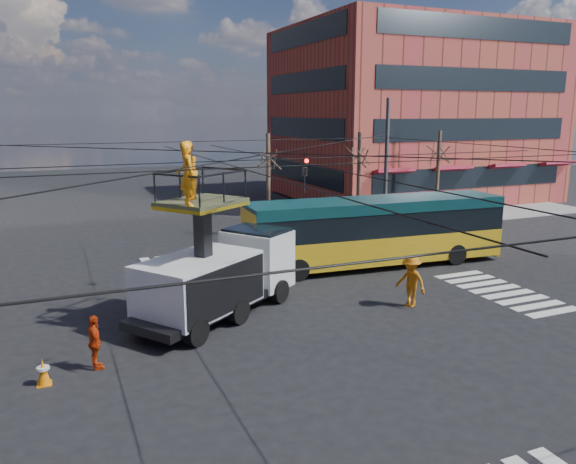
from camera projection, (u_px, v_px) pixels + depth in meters
The scene contains 13 objects.
ground at pixel (274, 327), 19.10m from camera, with size 120.00×120.00×0.00m, color black.
sidewalk_ne at pixel (418, 201), 46.00m from camera, with size 18.00×18.00×0.12m, color slate.
crosswalks at pixel (274, 327), 19.10m from camera, with size 22.40×22.40×0.02m, color silver, non-canonical shape.
building_ne at pixel (410, 114), 47.60m from camera, with size 20.06×16.06×14.00m.
overhead_network at pixel (267, 202), 18.54m from camera, with size 24.24×24.24×8.00m.
tree_a at pixel (268, 158), 32.19m from camera, with size 2.00×2.00×6.00m.
tree_b at pixel (359, 154), 34.48m from camera, with size 2.00×2.00×6.00m.
tree_c at pixel (439, 152), 36.77m from camera, with size 2.00×2.00×6.00m.
utility_truck at pixel (218, 259), 19.94m from camera, with size 7.05×5.91×6.30m.
city_bus at pixel (375, 230), 26.51m from camera, with size 12.64×3.39×3.20m.
traffic_cone at pixel (43, 372), 15.03m from camera, with size 0.36×0.36×0.74m, color orange.
worker_ground at pixel (95, 342), 15.87m from camera, with size 0.94×0.39×1.60m, color red.
flagger at pixel (411, 281), 20.98m from camera, with size 1.27×0.73×1.96m, color orange.
Camera 1 is at (-6.57, -16.76, 7.19)m, focal length 35.00 mm.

